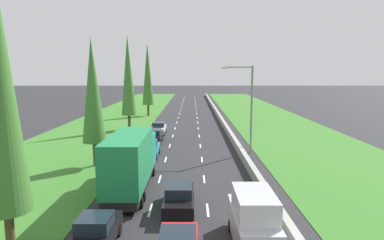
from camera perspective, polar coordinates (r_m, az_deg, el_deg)
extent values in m
plane|color=#28282B|center=(59.19, -0.78, 0.01)|extent=(300.00, 300.00, 0.00)
cube|color=#387528|center=(60.69, -12.81, 0.03)|extent=(14.00, 140.00, 0.04)
cube|color=#387528|center=(60.71, 12.89, 0.03)|extent=(14.00, 140.00, 0.04)
cube|color=#9E9B93|center=(59.33, 4.73, 0.42)|extent=(0.44, 120.00, 0.85)
cube|color=white|center=(21.45, -7.06, -14.87)|extent=(0.14, 2.00, 0.01)
cube|color=white|center=(27.04, -5.49, -9.91)|extent=(0.14, 2.00, 0.01)
cube|color=white|center=(32.78, -4.49, -6.67)|extent=(0.14, 2.00, 0.01)
cube|color=white|center=(38.59, -3.80, -4.39)|extent=(0.14, 2.00, 0.01)
cube|color=white|center=(44.46, -3.30, -2.72)|extent=(0.14, 2.00, 0.01)
cube|color=white|center=(50.35, -2.91, -1.43)|extent=(0.14, 2.00, 0.01)
cube|color=white|center=(56.27, -2.60, -0.42)|extent=(0.14, 2.00, 0.01)
cube|color=white|center=(62.21, -2.35, 0.41)|extent=(0.14, 2.00, 0.01)
cube|color=white|center=(68.15, -2.15, 1.08)|extent=(0.14, 2.00, 0.01)
cube|color=white|center=(74.11, -1.98, 1.65)|extent=(0.14, 2.00, 0.01)
cube|color=white|center=(80.07, -1.83, 2.14)|extent=(0.14, 2.00, 0.01)
cube|color=white|center=(86.03, -1.71, 2.56)|extent=(0.14, 2.00, 0.01)
cube|color=white|center=(92.00, -1.60, 2.92)|extent=(0.14, 2.00, 0.01)
cube|color=white|center=(97.98, -1.50, 3.24)|extent=(0.14, 2.00, 0.01)
cube|color=white|center=(103.96, -1.42, 3.52)|extent=(0.14, 2.00, 0.01)
cube|color=white|center=(109.94, -1.34, 3.77)|extent=(0.14, 2.00, 0.01)
cube|color=white|center=(115.92, -1.27, 4.00)|extent=(0.14, 2.00, 0.01)
cube|color=white|center=(21.32, 2.65, -14.96)|extent=(0.14, 2.00, 0.01)
cube|color=white|center=(26.94, 2.05, -9.95)|extent=(0.14, 2.00, 0.01)
cube|color=white|center=(32.69, 1.68, -6.69)|extent=(0.14, 2.00, 0.01)
cube|color=white|center=(38.52, 1.41, -4.40)|extent=(0.14, 2.00, 0.01)
cube|color=white|center=(44.39, 1.22, -2.72)|extent=(0.14, 2.00, 0.01)
cube|color=white|center=(50.30, 1.08, -1.43)|extent=(0.14, 2.00, 0.01)
cube|color=white|center=(56.22, 0.96, -0.42)|extent=(0.14, 2.00, 0.01)
cube|color=white|center=(62.16, 0.87, 0.41)|extent=(0.14, 2.00, 0.01)
cube|color=white|center=(68.11, 0.79, 1.09)|extent=(0.14, 2.00, 0.01)
cube|color=white|center=(74.07, 0.73, 1.66)|extent=(0.14, 2.00, 0.01)
cube|color=white|center=(80.03, 0.67, 2.14)|extent=(0.14, 2.00, 0.01)
cube|color=white|center=(86.00, 0.63, 2.56)|extent=(0.14, 2.00, 0.01)
cube|color=white|center=(91.97, 0.59, 2.92)|extent=(0.14, 2.00, 0.01)
cube|color=white|center=(97.95, 0.55, 3.24)|extent=(0.14, 2.00, 0.01)
cube|color=white|center=(103.93, 0.52, 3.52)|extent=(0.14, 2.00, 0.01)
cube|color=white|center=(109.91, 0.49, 3.77)|extent=(0.14, 2.00, 0.01)
cube|color=white|center=(115.89, 0.46, 4.00)|extent=(0.14, 2.00, 0.01)
cube|color=#19232D|center=(15.06, -2.45, -19.69)|extent=(1.56, 1.90, 0.60)
cube|color=black|center=(21.08, -2.22, -13.26)|extent=(1.76, 4.50, 0.72)
cube|color=#19232D|center=(20.71, -2.25, -11.71)|extent=(1.56, 1.90, 0.60)
cylinder|color=black|center=(22.55, -4.16, -12.79)|extent=(0.22, 0.64, 0.64)
cylinder|color=black|center=(22.50, 0.01, -12.82)|extent=(0.22, 0.64, 0.64)
cylinder|color=black|center=(19.98, -4.75, -15.65)|extent=(0.22, 0.64, 0.64)
cylinder|color=black|center=(19.92, 0.02, -15.70)|extent=(0.22, 0.64, 0.64)
cube|color=black|center=(17.57, -15.78, -18.06)|extent=(1.68, 3.90, 0.76)
cube|color=#19232D|center=(17.02, -16.16, -16.37)|extent=(1.52, 1.60, 0.64)
cylinder|color=black|center=(18.98, -17.02, -17.32)|extent=(0.22, 0.64, 0.64)
cylinder|color=black|center=(18.62, -12.32, -17.67)|extent=(0.22, 0.64, 0.64)
cube|color=black|center=(24.84, -10.07, -10.21)|extent=(2.20, 9.40, 0.56)
cube|color=teal|center=(27.85, -8.86, -4.90)|extent=(2.40, 2.20, 2.50)
cube|color=#1E7F47|center=(23.26, -10.66, -6.54)|extent=(2.44, 7.20, 3.30)
cylinder|color=black|center=(28.22, -11.15, -8.59)|extent=(0.22, 0.64, 0.64)
cylinder|color=black|center=(27.88, -6.57, -8.70)|extent=(0.22, 0.64, 0.64)
cylinder|color=black|center=(23.15, -13.81, -12.45)|extent=(0.22, 0.64, 0.64)
cylinder|color=black|center=(22.73, -8.18, -12.68)|extent=(0.22, 0.64, 0.64)
cylinder|color=black|center=(22.17, -14.48, -13.41)|extent=(0.22, 0.64, 0.64)
cylinder|color=black|center=(21.74, -8.59, -13.69)|extent=(0.22, 0.64, 0.64)
cube|color=teal|center=(33.85, -7.24, -5.06)|extent=(1.76, 4.50, 0.72)
cube|color=#19232D|center=(33.56, -7.30, -4.02)|extent=(1.56, 1.90, 0.60)
cylinder|color=black|center=(35.38, -8.24, -5.09)|extent=(0.22, 0.64, 0.64)
cylinder|color=black|center=(35.19, -5.65, -5.12)|extent=(0.22, 0.64, 0.64)
cylinder|color=black|center=(32.71, -8.94, -6.21)|extent=(0.22, 0.64, 0.64)
cylinder|color=black|center=(32.50, -6.13, -6.25)|extent=(0.22, 0.64, 0.64)
cube|color=black|center=(40.24, -6.44, -2.93)|extent=(1.76, 4.50, 0.72)
cube|color=#19232D|center=(39.97, -6.48, -2.04)|extent=(1.56, 1.90, 0.60)
cylinder|color=black|center=(41.76, -7.31, -3.04)|extent=(0.22, 0.64, 0.64)
cylinder|color=black|center=(41.59, -5.12, -3.05)|extent=(0.22, 0.64, 0.64)
cylinder|color=black|center=(39.05, -7.83, -3.83)|extent=(0.22, 0.64, 0.64)
cylinder|color=black|center=(38.87, -5.48, -3.85)|extent=(0.22, 0.64, 0.64)
cube|color=silver|center=(17.22, 10.22, -17.25)|extent=(1.90, 4.90, 1.40)
cube|color=silver|center=(16.45, 10.53, -13.76)|extent=(1.80, 3.10, 1.10)
cylinder|color=black|center=(18.76, 6.57, -17.32)|extent=(0.22, 0.64, 0.64)
cylinder|color=black|center=(19.03, 12.02, -17.07)|extent=(0.22, 0.64, 0.64)
cube|color=white|center=(45.93, -5.66, -1.54)|extent=(1.76, 4.50, 0.72)
cube|color=#19232D|center=(45.68, -5.69, -0.75)|extent=(1.56, 1.90, 0.60)
cylinder|color=black|center=(47.44, -6.46, -1.68)|extent=(0.22, 0.64, 0.64)
cylinder|color=black|center=(47.29, -4.53, -1.69)|extent=(0.22, 0.64, 0.64)
cylinder|color=black|center=(44.71, -6.85, -2.29)|extent=(0.22, 0.64, 0.64)
cylinder|color=black|center=(44.55, -4.81, -2.30)|extent=(0.22, 0.64, 0.64)
cylinder|color=#4C3823|center=(18.12, -28.42, -16.53)|extent=(0.41, 0.41, 2.20)
cylinder|color=#4C3823|center=(31.42, -16.05, -5.56)|extent=(0.40, 0.40, 2.20)
cone|color=#3D752D|center=(30.61, -16.47, 4.76)|extent=(2.08, 2.08, 9.09)
cylinder|color=#4C3823|center=(49.85, -10.56, -0.38)|extent=(0.41, 0.41, 2.20)
cone|color=#3D752D|center=(49.32, -10.76, 7.41)|extent=(2.14, 2.14, 11.33)
cylinder|color=#4C3823|center=(65.01, -7.41, 1.65)|extent=(0.41, 0.41, 2.20)
cone|color=#3D752D|center=(64.60, -7.52, 7.74)|extent=(2.14, 2.14, 11.58)
cylinder|color=gray|center=(35.06, 10.02, 1.68)|extent=(0.20, 0.20, 9.00)
cylinder|color=gray|center=(34.63, 7.89, 8.86)|extent=(2.80, 0.12, 0.12)
cube|color=silver|center=(34.47, 5.55, 8.73)|extent=(0.60, 0.28, 0.20)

